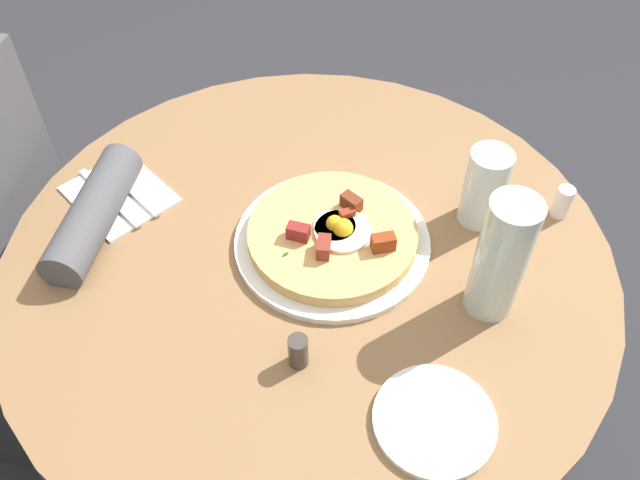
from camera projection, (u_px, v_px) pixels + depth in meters
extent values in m
plane|color=#2D2D33|center=(312.00, 446.00, 1.58)|extent=(6.00, 6.00, 0.00)
cylinder|color=olive|center=(308.00, 259.00, 1.06)|extent=(0.96, 0.96, 0.03)
cylinder|color=#333338|center=(310.00, 373.00, 1.33)|extent=(0.12, 0.12, 0.68)
cylinder|color=#333338|center=(312.00, 444.00, 1.58)|extent=(0.43, 0.43, 0.02)
cube|color=#2D2D33|center=(34.00, 357.00, 1.49)|extent=(0.32, 0.28, 0.45)
cylinder|color=#4C4C51|center=(94.00, 212.00, 1.07)|extent=(0.26, 0.07, 0.07)
cylinder|color=white|center=(332.00, 242.00, 1.06)|extent=(0.31, 0.31, 0.01)
cylinder|color=#DEAE65|center=(332.00, 234.00, 1.04)|extent=(0.27, 0.27, 0.02)
cylinder|color=white|center=(335.00, 226.00, 1.04)|extent=(0.07, 0.07, 0.01)
sphere|color=yellow|center=(335.00, 224.00, 1.03)|extent=(0.03, 0.03, 0.03)
cylinder|color=white|center=(343.00, 231.00, 1.03)|extent=(0.09, 0.09, 0.01)
sphere|color=yellow|center=(343.00, 228.00, 1.03)|extent=(0.03, 0.03, 0.03)
cube|color=maroon|center=(298.00, 231.00, 1.02)|extent=(0.02, 0.04, 0.02)
cube|color=maroon|center=(383.00, 242.00, 1.00)|extent=(0.03, 0.04, 0.03)
cube|color=maroon|center=(324.00, 247.00, 1.00)|extent=(0.04, 0.02, 0.02)
cube|color=maroon|center=(347.00, 214.00, 1.05)|extent=(0.02, 0.03, 0.02)
cube|color=maroon|center=(351.00, 202.00, 1.06)|extent=(0.04, 0.04, 0.02)
cube|color=#387F2D|center=(345.00, 218.00, 1.05)|extent=(0.01, 0.01, 0.00)
cube|color=#387F2D|center=(303.00, 229.00, 1.03)|extent=(0.00, 0.01, 0.00)
cube|color=#387F2D|center=(286.00, 254.00, 1.00)|extent=(0.01, 0.01, 0.00)
cube|color=#387F2D|center=(356.00, 220.00, 1.05)|extent=(0.01, 0.01, 0.00)
cylinder|color=silver|center=(434.00, 421.00, 0.86)|extent=(0.16, 0.16, 0.01)
cube|color=white|center=(119.00, 194.00, 1.13)|extent=(0.21, 0.22, 0.00)
cube|color=silver|center=(110.00, 198.00, 1.12)|extent=(0.12, 0.15, 0.00)
cube|color=silver|center=(128.00, 187.00, 1.14)|extent=(0.12, 0.15, 0.00)
cylinder|color=silver|center=(485.00, 187.00, 1.05)|extent=(0.07, 0.07, 0.14)
cylinder|color=silver|center=(501.00, 258.00, 0.91)|extent=(0.07, 0.07, 0.21)
cylinder|color=white|center=(563.00, 202.00, 1.08)|extent=(0.03, 0.03, 0.06)
cylinder|color=#3F3833|center=(298.00, 351.00, 0.90)|extent=(0.03, 0.03, 0.05)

